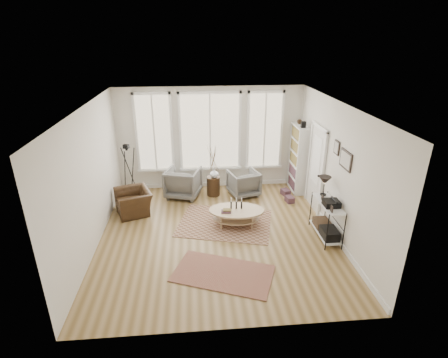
{
  "coord_description": "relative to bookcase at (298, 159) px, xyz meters",
  "views": [
    {
      "loc": [
        -0.46,
        -6.79,
        4.23
      ],
      "look_at": [
        0.2,
        0.6,
        1.1
      ],
      "focal_mm": 28.0,
      "sensor_mm": 36.0,
      "label": 1
    }
  ],
  "objects": [
    {
      "name": "armchair_right",
      "position": [
        -1.56,
        -0.2,
        -0.6
      ],
      "size": [
        0.95,
        0.96,
        0.71
      ],
      "primitive_type": "imported",
      "rotation": [
        0.0,
        0.0,
        3.42
      ],
      "color": "slate",
      "rests_on": "ground"
    },
    {
      "name": "armchair_left",
      "position": [
        -3.23,
        -0.12,
        -0.55
      ],
      "size": [
        1.09,
        1.1,
        0.81
      ],
      "primitive_type": "imported",
      "rotation": [
        0.0,
        0.0,
        2.85
      ],
      "color": "slate",
      "rests_on": "ground"
    },
    {
      "name": "wall_art",
      "position": [
        0.14,
        -2.49,
        0.92
      ],
      "size": [
        0.04,
        0.88,
        0.44
      ],
      "color": "black",
      "rests_on": "ground"
    },
    {
      "name": "bookcase",
      "position": [
        0.0,
        0.0,
        0.0
      ],
      "size": [
        0.31,
        0.85,
        2.06
      ],
      "color": "white",
      "rests_on": "ground"
    },
    {
      "name": "coffee_table",
      "position": [
        -1.97,
        -1.85,
        -0.64
      ],
      "size": [
        1.35,
        0.93,
        0.59
      ],
      "color": "tan",
      "rests_on": "ground"
    },
    {
      "name": "vase",
      "position": [
        -2.37,
        -0.17,
        -0.29
      ],
      "size": [
        0.24,
        0.24,
        0.25
      ],
      "primitive_type": "imported",
      "rotation": [
        0.0,
        0.0,
        -0.02
      ],
      "color": "silver",
      "rests_on": "side_table"
    },
    {
      "name": "room",
      "position": [
        -2.42,
        -2.2,
        0.47
      ],
      "size": [
        5.5,
        5.54,
        2.9
      ],
      "color": "#987A4C",
      "rests_on": "ground"
    },
    {
      "name": "door",
      "position": [
        0.13,
        -1.08,
        0.17
      ],
      "size": [
        0.09,
        1.06,
        2.22
      ],
      "color": "silver",
      "rests_on": "ground"
    },
    {
      "name": "rug_main",
      "position": [
        -2.22,
        -1.74,
        -0.95
      ],
      "size": [
        2.48,
        2.09,
        0.01
      ],
      "primitive_type": "cube",
      "rotation": [
        0.0,
        0.0,
        -0.25
      ],
      "color": "brown",
      "rests_on": "ground"
    },
    {
      "name": "book_stack_far",
      "position": [
        -0.39,
        -0.78,
        -0.88
      ],
      "size": [
        0.24,
        0.28,
        0.16
      ],
      "primitive_type": "cube",
      "rotation": [
        0.0,
        0.0,
        0.21
      ],
      "color": "maroon",
      "rests_on": "ground"
    },
    {
      "name": "book_stack_near",
      "position": [
        -0.39,
        -0.32,
        -0.87
      ],
      "size": [
        0.26,
        0.3,
        0.16
      ],
      "primitive_type": "cube",
      "rotation": [
        0.0,
        0.0,
        0.29
      ],
      "color": "maroon",
      "rests_on": "ground"
    },
    {
      "name": "side_table",
      "position": [
        -2.4,
        -0.14,
        -0.22
      ],
      "size": [
        0.36,
        0.36,
        1.53
      ],
      "color": "#372212",
      "rests_on": "ground"
    },
    {
      "name": "tripod_camera",
      "position": [
        -4.69,
        0.0,
        -0.27
      ],
      "size": [
        0.53,
        0.53,
        1.49
      ],
      "color": "black",
      "rests_on": "ground"
    },
    {
      "name": "low_shelf",
      "position": [
        -0.06,
        -2.52,
        -0.44
      ],
      "size": [
        0.38,
        1.08,
        1.3
      ],
      "color": "white",
      "rests_on": "ground"
    },
    {
      "name": "rug_runner",
      "position": [
        -2.43,
        -3.64,
        -0.94
      ],
      "size": [
        2.08,
        1.63,
        0.01
      ],
      "primitive_type": "cube",
      "rotation": [
        0.0,
        0.0,
        -0.38
      ],
      "color": "maroon",
      "rests_on": "ground"
    },
    {
      "name": "accent_chair",
      "position": [
        -4.46,
        -0.98,
        -0.66
      ],
      "size": [
        1.14,
        1.07,
        0.6
      ],
      "primitive_type": "imported",
      "rotation": [
        0.0,
        0.0,
        -1.21
      ],
      "color": "#372212",
      "rests_on": "ground"
    },
    {
      "name": "bay_window",
      "position": [
        -2.44,
        0.49,
        0.65
      ],
      "size": [
        4.14,
        0.12,
        2.24
      ],
      "color": "#D1BD8B",
      "rests_on": "ground"
    }
  ]
}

